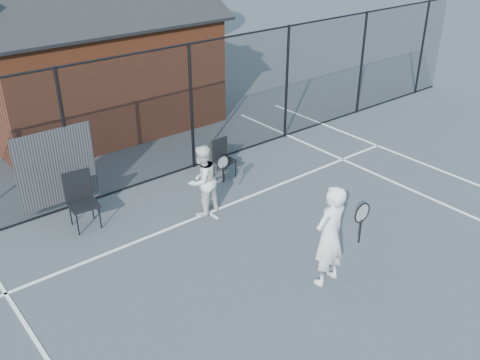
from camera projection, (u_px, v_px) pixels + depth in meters
ground at (313, 285)px, 8.98m from camera, size 80.00×80.00×0.00m
court_lines at (376, 328)px, 8.06m from camera, size 11.02×18.00×0.01m
fence at (142, 123)px, 11.59m from camera, size 22.04×3.00×3.00m
clubhouse at (95, 69)px, 14.73m from camera, size 6.50×4.36×4.19m
player_front at (330, 236)px, 8.66m from camera, size 0.82×0.62×1.80m
player_back at (202, 180)px, 10.73m from camera, size 0.85×0.70×1.49m
chair_left at (83, 202)px, 10.34m from camera, size 0.58×0.60×1.11m
chair_right at (225, 159)px, 12.30m from camera, size 0.45×0.47×0.89m
waste_bin at (218, 155)px, 12.80m from camera, size 0.51×0.51×0.65m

